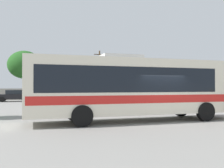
{
  "coord_description": "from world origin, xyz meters",
  "views": [
    {
      "loc": [
        -5.34,
        -12.83,
        1.89
      ],
      "look_at": [
        -2.32,
        1.52,
        2.06
      ],
      "focal_mm": 40.34,
      "sensor_mm": 36.0,
      "label": 1
    }
  ],
  "objects_px": {
    "roadside_tree_midright": "(117,77)",
    "roadside_tree_right": "(190,72)",
    "parked_car_leftmost_black": "(14,95)",
    "parked_car_third_black": "(107,95)",
    "coach_bus_cream_red": "(133,86)",
    "parked_car_second_white": "(63,95)",
    "utility_pole_near": "(100,74)",
    "roadside_tree_midleft": "(25,65)"
  },
  "relations": [
    {
      "from": "roadside_tree_midleft",
      "to": "roadside_tree_midright",
      "type": "xyz_separation_m",
      "value": [
        15.96,
        -1.5,
        -2.0
      ]
    },
    {
      "from": "parked_car_leftmost_black",
      "to": "parked_car_third_black",
      "type": "height_order",
      "value": "parked_car_third_black"
    },
    {
      "from": "roadside_tree_right",
      "to": "utility_pole_near",
      "type": "bearing_deg",
      "value": -171.92
    },
    {
      "from": "parked_car_third_black",
      "to": "roadside_tree_midright",
      "type": "bearing_deg",
      "value": 69.08
    },
    {
      "from": "parked_car_second_white",
      "to": "roadside_tree_midright",
      "type": "bearing_deg",
      "value": 43.51
    },
    {
      "from": "parked_car_third_black",
      "to": "roadside_tree_midleft",
      "type": "xyz_separation_m",
      "value": [
        -12.23,
        11.24,
        4.89
      ]
    },
    {
      "from": "parked_car_second_white",
      "to": "coach_bus_cream_red",
      "type": "bearing_deg",
      "value": -80.63
    },
    {
      "from": "coach_bus_cream_red",
      "to": "parked_car_third_black",
      "type": "bearing_deg",
      "value": 83.51
    },
    {
      "from": "coach_bus_cream_red",
      "to": "parked_car_leftmost_black",
      "type": "distance_m",
      "value": 23.12
    },
    {
      "from": "roadside_tree_midleft",
      "to": "roadside_tree_midright",
      "type": "height_order",
      "value": "roadside_tree_midleft"
    },
    {
      "from": "parked_car_leftmost_black",
      "to": "roadside_tree_midright",
      "type": "relative_size",
      "value": 0.84
    },
    {
      "from": "coach_bus_cream_red",
      "to": "roadside_tree_midright",
      "type": "bearing_deg",
      "value": 78.69
    },
    {
      "from": "parked_car_leftmost_black",
      "to": "roadside_tree_midleft",
      "type": "xyz_separation_m",
      "value": [
        -0.18,
        10.88,
        4.89
      ]
    },
    {
      "from": "roadside_tree_midright",
      "to": "utility_pole_near",
      "type": "bearing_deg",
      "value": -135.99
    },
    {
      "from": "utility_pole_near",
      "to": "roadside_tree_right",
      "type": "relative_size",
      "value": 1.24
    },
    {
      "from": "roadside_tree_midleft",
      "to": "coach_bus_cream_red",
      "type": "bearing_deg",
      "value": -72.74
    },
    {
      "from": "parked_car_leftmost_black",
      "to": "utility_pole_near",
      "type": "xyz_separation_m",
      "value": [
        12.04,
        5.77,
        3.26
      ]
    },
    {
      "from": "parked_car_second_white",
      "to": "roadside_tree_right",
      "type": "bearing_deg",
      "value": 18.9
    },
    {
      "from": "coach_bus_cream_red",
      "to": "roadside_tree_midleft",
      "type": "height_order",
      "value": "roadside_tree_midleft"
    },
    {
      "from": "parked_car_leftmost_black",
      "to": "roadside_tree_midright",
      "type": "distance_m",
      "value": 18.58
    },
    {
      "from": "coach_bus_cream_red",
      "to": "parked_car_leftmost_black",
      "type": "bearing_deg",
      "value": 114.87
    },
    {
      "from": "parked_car_third_black",
      "to": "utility_pole_near",
      "type": "bearing_deg",
      "value": 90.14
    },
    {
      "from": "parked_car_third_black",
      "to": "roadside_tree_midleft",
      "type": "height_order",
      "value": "roadside_tree_midleft"
    },
    {
      "from": "utility_pole_near",
      "to": "coach_bus_cream_red",
      "type": "bearing_deg",
      "value": -94.98
    },
    {
      "from": "roadside_tree_midleft",
      "to": "roadside_tree_midright",
      "type": "distance_m",
      "value": 16.15
    },
    {
      "from": "parked_car_third_black",
      "to": "coach_bus_cream_red",
      "type": "bearing_deg",
      "value": -96.49
    },
    {
      "from": "coach_bus_cream_red",
      "to": "utility_pole_near",
      "type": "relative_size",
      "value": 1.56
    },
    {
      "from": "coach_bus_cream_red",
      "to": "roadside_tree_right",
      "type": "bearing_deg",
      "value": 55.99
    },
    {
      "from": "roadside_tree_midright",
      "to": "roadside_tree_right",
      "type": "height_order",
      "value": "roadside_tree_right"
    },
    {
      "from": "coach_bus_cream_red",
      "to": "roadside_tree_right",
      "type": "height_order",
      "value": "roadside_tree_right"
    },
    {
      "from": "coach_bus_cream_red",
      "to": "parked_car_second_white",
      "type": "xyz_separation_m",
      "value": [
        -3.51,
        21.24,
        -1.15
      ]
    },
    {
      "from": "roadside_tree_right",
      "to": "parked_car_leftmost_black",
      "type": "bearing_deg",
      "value": -164.36
    },
    {
      "from": "parked_car_leftmost_black",
      "to": "parked_car_third_black",
      "type": "xyz_separation_m",
      "value": [
        12.05,
        -0.36,
        0.0
      ]
    },
    {
      "from": "roadside_tree_midleft",
      "to": "roadside_tree_right",
      "type": "relative_size",
      "value": 1.29
    },
    {
      "from": "utility_pole_near",
      "to": "roadside_tree_midleft",
      "type": "relative_size",
      "value": 0.96
    },
    {
      "from": "coach_bus_cream_red",
      "to": "roadside_tree_right",
      "type": "distance_m",
      "value": 35.31
    },
    {
      "from": "roadside_tree_right",
      "to": "coach_bus_cream_red",
      "type": "bearing_deg",
      "value": -124.01
    },
    {
      "from": "parked_car_third_black",
      "to": "roadside_tree_midright",
      "type": "xyz_separation_m",
      "value": [
        3.73,
        9.74,
        2.89
      ]
    },
    {
      "from": "coach_bus_cream_red",
      "to": "roadside_tree_midleft",
      "type": "xyz_separation_m",
      "value": [
        -9.89,
        31.83,
        3.74
      ]
    },
    {
      "from": "parked_car_second_white",
      "to": "utility_pole_near",
      "type": "distance_m",
      "value": 8.64
    },
    {
      "from": "parked_car_leftmost_black",
      "to": "roadside_tree_midright",
      "type": "height_order",
      "value": "roadside_tree_midright"
    },
    {
      "from": "parked_car_third_black",
      "to": "roadside_tree_right",
      "type": "xyz_separation_m",
      "value": [
        17.35,
        8.6,
        3.83
      ]
    }
  ]
}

